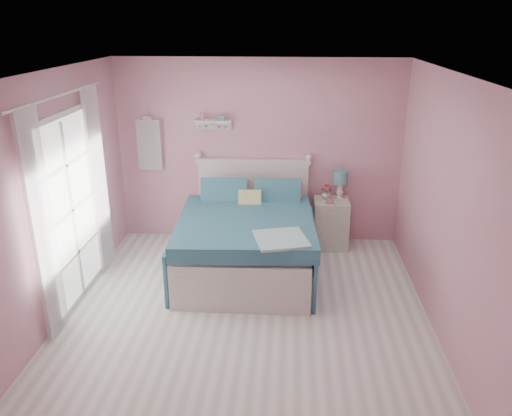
# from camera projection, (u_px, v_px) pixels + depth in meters

# --- Properties ---
(floor) EXTENTS (4.50, 4.50, 0.00)m
(floor) POSITION_uv_depth(u_px,v_px,m) (245.00, 321.00, 5.41)
(floor) COLOR beige
(floor) RESTS_ON ground
(room_shell) EXTENTS (4.50, 4.50, 4.50)m
(room_shell) POSITION_uv_depth(u_px,v_px,m) (244.00, 182.00, 4.85)
(room_shell) COLOR #CA8089
(room_shell) RESTS_ON floor
(bed) EXTENTS (1.73, 2.13, 1.22)m
(bed) POSITION_uv_depth(u_px,v_px,m) (247.00, 240.00, 6.39)
(bed) COLOR silver
(bed) RESTS_ON floor
(nightstand) EXTENTS (0.48, 0.48, 0.70)m
(nightstand) POSITION_uv_depth(u_px,v_px,m) (331.00, 223.00, 7.08)
(nightstand) COLOR silver
(nightstand) RESTS_ON floor
(table_lamp) EXTENTS (0.21, 0.21, 0.41)m
(table_lamp) POSITION_uv_depth(u_px,v_px,m) (340.00, 179.00, 6.92)
(table_lamp) COLOR white
(table_lamp) RESTS_ON nightstand
(vase) EXTENTS (0.15, 0.15, 0.14)m
(vase) POSITION_uv_depth(u_px,v_px,m) (326.00, 194.00, 6.99)
(vase) COLOR white
(vase) RESTS_ON nightstand
(teacup) EXTENTS (0.13, 0.13, 0.08)m
(teacup) POSITION_uv_depth(u_px,v_px,m) (330.00, 200.00, 6.84)
(teacup) COLOR tan
(teacup) RESTS_ON nightstand
(roses) EXTENTS (0.14, 0.11, 0.12)m
(roses) POSITION_uv_depth(u_px,v_px,m) (326.00, 187.00, 6.94)
(roses) COLOR #D5485F
(roses) RESTS_ON vase
(wall_shelf) EXTENTS (0.50, 0.15, 0.25)m
(wall_shelf) POSITION_uv_depth(u_px,v_px,m) (213.00, 122.00, 6.88)
(wall_shelf) COLOR silver
(wall_shelf) RESTS_ON room_shell
(hanging_dress) EXTENTS (0.34, 0.03, 0.72)m
(hanging_dress) POSITION_uv_depth(u_px,v_px,m) (149.00, 145.00, 7.05)
(hanging_dress) COLOR white
(hanging_dress) RESTS_ON room_shell
(french_door) EXTENTS (0.04, 1.32, 2.16)m
(french_door) POSITION_uv_depth(u_px,v_px,m) (71.00, 211.00, 5.53)
(french_door) COLOR silver
(french_door) RESTS_ON floor
(curtain_near) EXTENTS (0.04, 0.40, 2.32)m
(curtain_near) POSITION_uv_depth(u_px,v_px,m) (43.00, 228.00, 4.80)
(curtain_near) COLOR white
(curtain_near) RESTS_ON floor
(curtain_far) EXTENTS (0.04, 0.40, 2.32)m
(curtain_far) POSITION_uv_depth(u_px,v_px,m) (99.00, 181.00, 6.19)
(curtain_far) COLOR white
(curtain_far) RESTS_ON floor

